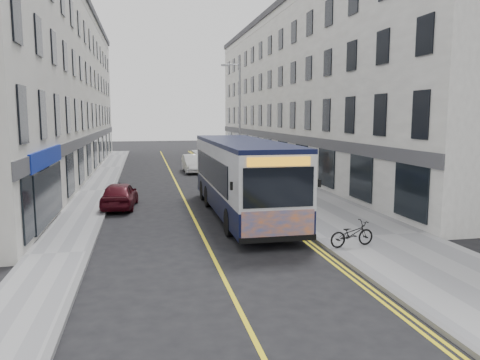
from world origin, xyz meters
name	(u,v)px	position (x,y,z in m)	size (l,w,h in m)	color
ground	(204,239)	(0.00, 0.00, 0.00)	(140.00, 140.00, 0.00)	black
pavement_east	(276,186)	(6.25, 12.00, 0.06)	(4.50, 64.00, 0.12)	gray
pavement_west	(96,191)	(-5.00, 12.00, 0.06)	(2.00, 64.00, 0.12)	gray
kerb_east	(242,187)	(4.00, 12.00, 0.07)	(0.18, 64.00, 0.13)	slate
kerb_west	(113,191)	(-4.00, 12.00, 0.07)	(0.18, 64.00, 0.13)	slate
road_centre_line	(180,190)	(0.00, 12.00, 0.00)	(0.12, 64.00, 0.01)	yellow
road_dbl_yellow_inner	(235,188)	(3.55, 12.00, 0.00)	(0.10, 64.00, 0.01)	yellow
road_dbl_yellow_outer	(238,188)	(3.75, 12.00, 0.00)	(0.10, 64.00, 0.01)	yellow
terrace_east	(307,92)	(11.50, 21.00, 6.50)	(6.00, 46.00, 13.00)	white
terrace_west	(49,90)	(-9.00, 21.00, 6.50)	(6.00, 46.00, 13.00)	silver
streetlamp	(239,118)	(4.17, 14.00, 4.38)	(1.32, 0.18, 8.00)	gray
city_bus	(242,175)	(2.23, 3.75, 1.89)	(2.77, 11.90, 3.46)	black
bicycle	(352,234)	(4.77, -2.45, 0.56)	(0.58, 1.67, 0.88)	black
pedestrian_near	(264,166)	(6.12, 14.58, 1.06)	(0.68, 0.45, 1.87)	#915C41
pedestrian_far	(267,162)	(6.90, 16.70, 1.11)	(0.96, 0.75, 1.97)	black
car_white	(193,163)	(1.80, 20.85, 0.71)	(1.51, 4.34, 1.43)	white
car_maroon	(120,195)	(-3.36, 6.71, 0.66)	(1.56, 3.89, 1.32)	#490C16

